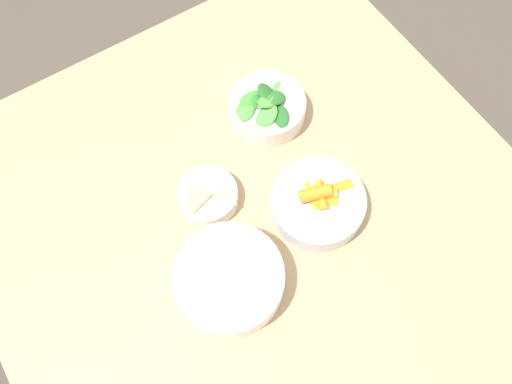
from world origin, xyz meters
The scene contains 6 objects.
ground_plane centered at (0.00, 0.00, 0.00)m, with size 10.00×10.00×0.00m, color #4C4238.
dining_table centered at (0.00, 0.00, 0.63)m, with size 0.99×1.02×0.74m.
bowl_carrots centered at (-0.10, 0.04, 0.77)m, with size 0.17×0.17×0.07m.
bowl_greens centered at (-0.13, -0.18, 0.77)m, with size 0.16×0.15×0.08m.
bowl_beans_hotdog centered at (0.11, 0.07, 0.77)m, with size 0.19×0.19×0.07m.
bowl_cookies centered at (0.06, -0.08, 0.76)m, with size 0.11×0.11×0.04m.
Camera 1 is at (0.18, 0.27, 1.60)m, focal length 35.00 mm.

